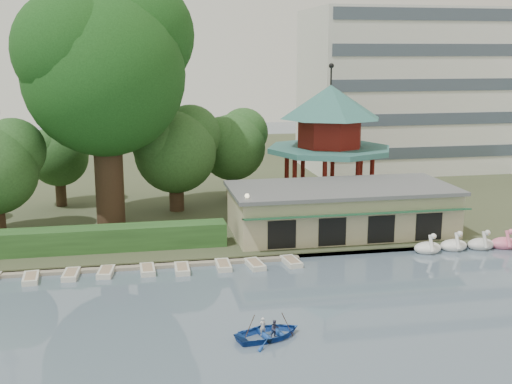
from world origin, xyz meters
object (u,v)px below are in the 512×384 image
object	(u,v)px
pavilion	(330,133)
rowboat_with_passengers	(269,329)
dock	(64,270)
big_tree	(106,62)
boathouse	(341,209)

from	to	relation	value
pavilion	rowboat_with_passengers	size ratio (longest dim) A/B	2.24
dock	big_tree	size ratio (longest dim) A/B	1.60
dock	big_tree	bearing A→B (deg)	73.88
big_tree	pavilion	bearing A→B (deg)	10.29
dock	pavilion	bearing A→B (deg)	31.66
boathouse	pavilion	xyz separation A→B (m)	(2.00, 10.03, 5.11)
pavilion	rowboat_with_passengers	distance (m)	31.35
pavilion	big_tree	size ratio (longest dim) A/B	0.63
dock	pavilion	world-z (taller)	pavilion
pavilion	big_tree	world-z (taller)	big_tree
pavilion	boathouse	bearing A→B (deg)	-101.28
boathouse	rowboat_with_passengers	bearing A→B (deg)	-118.95
boathouse	big_tree	xyz separation A→B (m)	(-18.82, 6.25, 12.00)
boathouse	rowboat_with_passengers	size ratio (longest dim) A/B	3.09
dock	boathouse	bearing A→B (deg)	12.24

